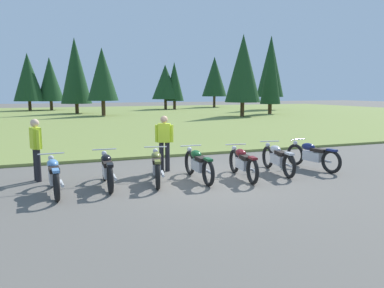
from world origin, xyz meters
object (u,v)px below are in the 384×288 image
(rider_checking_bike, at_px, (164,140))
(motorcycle_black, at_px, (107,169))
(motorcycle_sky_blue, at_px, (54,175))
(motorcycle_olive, at_px, (157,166))
(motorcycle_maroon, at_px, (243,162))
(motorcycle_navy, at_px, (312,155))
(rider_in_hivis_vest, at_px, (36,146))
(motorcycle_british_green, at_px, (198,164))
(motorcycle_silver, at_px, (278,158))

(rider_checking_bike, bearing_deg, motorcycle_black, -146.66)
(motorcycle_sky_blue, relative_size, rider_checking_bike, 1.26)
(motorcycle_olive, xyz_separation_m, rider_checking_bike, (0.58, 1.26, 0.51))
(motorcycle_maroon, bearing_deg, motorcycle_navy, 6.91)
(rider_in_hivis_vest, bearing_deg, motorcycle_british_green, -18.74)
(motorcycle_olive, height_order, rider_in_hivis_vest, rider_in_hivis_vest)
(motorcycle_navy, xyz_separation_m, rider_in_hivis_vest, (-7.88, 1.29, 0.51))
(motorcycle_sky_blue, bearing_deg, motorcycle_british_green, 0.87)
(motorcycle_sky_blue, relative_size, motorcycle_black, 1.00)
(motorcycle_british_green, relative_size, motorcycle_silver, 1.00)
(rider_checking_bike, bearing_deg, motorcycle_sky_blue, -155.06)
(motorcycle_olive, distance_m, motorcycle_navy, 4.94)
(motorcycle_olive, bearing_deg, motorcycle_black, 178.01)
(motorcycle_british_green, bearing_deg, motorcycle_sky_blue, -179.13)
(motorcycle_black, distance_m, rider_checking_bike, 2.28)
(motorcycle_olive, bearing_deg, motorcycle_maroon, -8.48)
(motorcycle_black, distance_m, motorcycle_maroon, 3.65)
(rider_in_hivis_vest, bearing_deg, motorcycle_maroon, -16.84)
(motorcycle_black, distance_m, motorcycle_olive, 1.27)
(motorcycle_british_green, height_order, motorcycle_silver, same)
(motorcycle_navy, bearing_deg, motorcycle_british_green, -178.67)
(motorcycle_sky_blue, xyz_separation_m, motorcycle_navy, (7.47, 0.14, 0.00))
(rider_in_hivis_vest, bearing_deg, motorcycle_olive, -23.04)
(motorcycle_sky_blue, bearing_deg, motorcycle_navy, 1.11)
(motorcycle_navy, height_order, rider_in_hivis_vest, rider_in_hivis_vest)
(motorcycle_olive, xyz_separation_m, motorcycle_navy, (4.94, -0.04, 0.00))
(motorcycle_sky_blue, relative_size, motorcycle_olive, 1.01)
(motorcycle_olive, height_order, motorcycle_navy, same)
(motorcycle_sky_blue, relative_size, motorcycle_british_green, 1.00)
(motorcycle_maroon, distance_m, motorcycle_silver, 1.30)
(motorcycle_silver, distance_m, rider_checking_bike, 3.39)
(motorcycle_sky_blue, height_order, rider_in_hivis_vest, rider_in_hivis_vest)
(motorcycle_black, bearing_deg, rider_in_hivis_vest, 144.19)
(motorcycle_british_green, bearing_deg, motorcycle_navy, 1.33)
(motorcycle_silver, bearing_deg, motorcycle_sky_blue, -179.39)
(motorcycle_navy, bearing_deg, motorcycle_maroon, -173.09)
(motorcycle_navy, bearing_deg, motorcycle_olive, 179.55)
(motorcycle_navy, bearing_deg, rider_in_hivis_vest, 170.68)
(motorcycle_sky_blue, height_order, motorcycle_black, same)
(motorcycle_sky_blue, relative_size, motorcycle_silver, 1.00)
(motorcycle_olive, height_order, motorcycle_maroon, same)
(motorcycle_sky_blue, height_order, motorcycle_navy, same)
(motorcycle_black, height_order, rider_in_hivis_vest, rider_in_hivis_vest)
(motorcycle_sky_blue, xyz_separation_m, motorcycle_black, (1.26, 0.23, 0.00))
(motorcycle_sky_blue, height_order, rider_checking_bike, rider_checking_bike)
(motorcycle_maroon, height_order, motorcycle_navy, same)
(motorcycle_sky_blue, bearing_deg, rider_checking_bike, 24.94)
(motorcycle_silver, bearing_deg, rider_checking_bike, 155.70)
(motorcycle_sky_blue, distance_m, motorcycle_silver, 6.17)
(motorcycle_black, xyz_separation_m, motorcycle_navy, (6.21, -0.08, 0.00))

